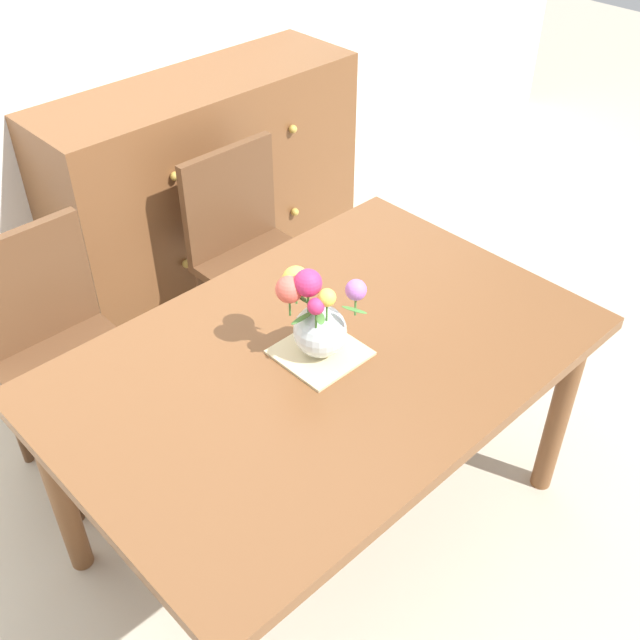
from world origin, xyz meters
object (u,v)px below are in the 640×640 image
(dresser, at_px, (208,193))
(flower_vase, at_px, (316,316))
(chair_left, at_px, (57,343))
(chair_right, at_px, (250,247))
(dining_table, at_px, (323,377))

(dresser, bearing_deg, flower_vase, -114.15)
(chair_left, bearing_deg, flower_vase, 115.95)
(dresser, bearing_deg, chair_right, -108.39)
(chair_left, bearing_deg, dining_table, 116.21)
(chair_left, relative_size, dresser, 0.64)
(dresser, xyz_separation_m, flower_vase, (-0.59, -1.31, 0.38))
(dining_table, xyz_separation_m, chair_left, (-0.41, 0.84, -0.14))
(chair_right, distance_m, dresser, 0.52)
(dining_table, xyz_separation_m, dresser, (0.58, 1.33, -0.16))
(flower_vase, bearing_deg, dining_table, -51.89)
(chair_left, height_order, dresser, dresser)
(chair_left, xyz_separation_m, dresser, (0.99, 0.49, -0.02))
(chair_right, bearing_deg, dresser, -108.39)
(chair_right, bearing_deg, chair_left, 0.00)
(dining_table, bearing_deg, flower_vase, 128.11)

